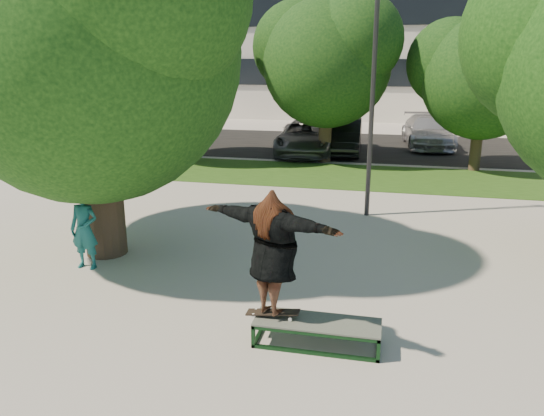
% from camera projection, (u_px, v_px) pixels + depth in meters
% --- Properties ---
extents(ground, '(120.00, 120.00, 0.00)m').
position_uv_depth(ground, '(294.00, 291.00, 9.37)').
color(ground, '#AEA8A0').
rests_on(ground, ground).
extents(grass_strip, '(30.00, 4.00, 0.02)m').
position_uv_depth(grass_strip, '(373.00, 177.00, 18.06)').
color(grass_strip, '#234513').
rests_on(grass_strip, ground).
extents(asphalt_strip, '(40.00, 8.00, 0.01)m').
position_uv_depth(asphalt_strip, '(357.00, 146.00, 24.37)').
color(asphalt_strip, black).
rests_on(asphalt_strip, ground).
extents(tree_left, '(6.96, 5.95, 7.12)m').
position_uv_depth(tree_left, '(86.00, 33.00, 10.07)').
color(tree_left, '#38281E').
rests_on(tree_left, ground).
extents(bg_tree_left, '(5.28, 4.51, 5.77)m').
position_uv_depth(bg_tree_left, '(178.00, 63.00, 20.10)').
color(bg_tree_left, '#38281E').
rests_on(bg_tree_left, ground).
extents(bg_tree_mid, '(5.76, 4.92, 6.24)m').
position_uv_depth(bg_tree_mid, '(325.00, 55.00, 19.80)').
color(bg_tree_mid, '#38281E').
rests_on(bg_tree_mid, ground).
extents(bg_tree_right, '(5.04, 4.31, 5.43)m').
position_uv_depth(bg_tree_right, '(482.00, 71.00, 18.31)').
color(bg_tree_right, '#38281E').
rests_on(bg_tree_right, ground).
extents(lamppost, '(0.25, 0.15, 6.11)m').
position_uv_depth(lamppost, '(373.00, 92.00, 12.97)').
color(lamppost, '#2D2D30').
rests_on(lamppost, ground).
extents(grind_box, '(1.80, 0.60, 0.38)m').
position_uv_depth(grind_box, '(317.00, 333.00, 7.60)').
color(grind_box, black).
rests_on(grind_box, ground).
extents(skater_rig, '(2.31, 1.41, 1.90)m').
position_uv_depth(skater_rig, '(273.00, 253.00, 7.41)').
color(skater_rig, white).
rests_on(skater_rig, grind_box).
extents(bystander, '(0.59, 0.40, 1.58)m').
position_uv_depth(bystander, '(84.00, 229.00, 10.21)').
color(bystander, '#195F5F').
rests_on(bystander, ground).
extents(car_silver_a, '(2.69, 5.10, 1.65)m').
position_uv_depth(car_silver_a, '(154.00, 129.00, 23.66)').
color(car_silver_a, '#BBBBC0').
rests_on(car_silver_a, asphalt_strip).
extents(car_dark, '(1.71, 4.43, 1.44)m').
position_uv_depth(car_dark, '(343.00, 136.00, 22.43)').
color(car_dark, black).
rests_on(car_dark, asphalt_strip).
extents(car_grey, '(2.62, 5.07, 1.37)m').
position_uv_depth(car_grey, '(306.00, 138.00, 22.26)').
color(car_grey, slate).
rests_on(car_grey, asphalt_strip).
extents(car_silver_b, '(2.40, 4.97, 1.39)m').
position_uv_depth(car_silver_b, '(428.00, 131.00, 23.99)').
color(car_silver_b, silver).
rests_on(car_silver_b, asphalt_strip).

